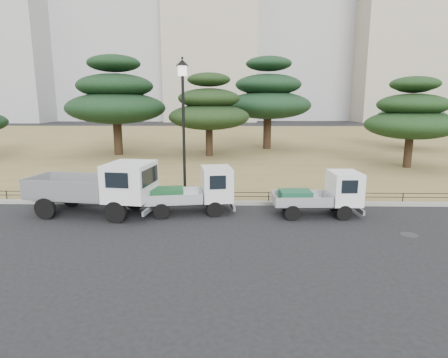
{
  "coord_description": "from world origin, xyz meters",
  "views": [
    {
      "loc": [
        0.37,
        -13.66,
        4.49
      ],
      "look_at": [
        0.0,
        2.0,
        1.3
      ],
      "focal_mm": 30.0,
      "sensor_mm": 36.0,
      "label": 1
    }
  ],
  "objects_px": {
    "truck_large": "(99,186)",
    "street_lamp": "(183,107)",
    "tarp_pile": "(78,189)",
    "truck_kei_rear": "(323,194)",
    "truck_kei_front": "(196,191)"
  },
  "relations": [
    {
      "from": "truck_large",
      "to": "tarp_pile",
      "type": "distance_m",
      "value": 2.81
    },
    {
      "from": "street_lamp",
      "to": "tarp_pile",
      "type": "height_order",
      "value": "street_lamp"
    },
    {
      "from": "truck_kei_front",
      "to": "tarp_pile",
      "type": "relative_size",
      "value": 2.09
    },
    {
      "from": "truck_large",
      "to": "truck_kei_front",
      "type": "bearing_deg",
      "value": 13.37
    },
    {
      "from": "street_lamp",
      "to": "tarp_pile",
      "type": "bearing_deg",
      "value": 178.27
    },
    {
      "from": "truck_kei_rear",
      "to": "tarp_pile",
      "type": "relative_size",
      "value": 1.93
    },
    {
      "from": "truck_kei_rear",
      "to": "street_lamp",
      "type": "relative_size",
      "value": 0.57
    },
    {
      "from": "truck_large",
      "to": "street_lamp",
      "type": "distance_m",
      "value": 4.87
    },
    {
      "from": "truck_large",
      "to": "truck_kei_front",
      "type": "distance_m",
      "value": 3.89
    },
    {
      "from": "truck_kei_front",
      "to": "street_lamp",
      "type": "distance_m",
      "value": 3.78
    },
    {
      "from": "truck_large",
      "to": "street_lamp",
      "type": "bearing_deg",
      "value": 39.13
    },
    {
      "from": "truck_kei_front",
      "to": "truck_kei_rear",
      "type": "height_order",
      "value": "truck_kei_front"
    },
    {
      "from": "truck_large",
      "to": "tarp_pile",
      "type": "bearing_deg",
      "value": 138.44
    },
    {
      "from": "truck_kei_front",
      "to": "truck_kei_rear",
      "type": "distance_m",
      "value": 5.17
    },
    {
      "from": "truck_large",
      "to": "truck_kei_rear",
      "type": "xyz_separation_m",
      "value": [
        9.03,
        0.1,
        -0.32
      ]
    }
  ]
}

